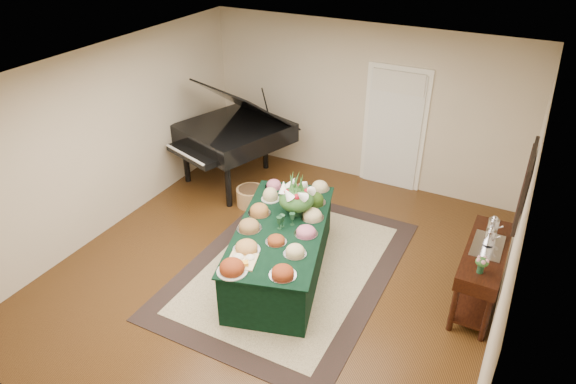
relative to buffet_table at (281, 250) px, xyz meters
The scene contains 14 objects.
ground 0.39m from the buffet_table, 145.33° to the left, with size 6.00×6.00×0.00m, color black.
area_rug 0.40m from the buffet_table, 67.02° to the left, with size 2.57×3.60×0.01m.
kitchen_doorway 3.14m from the buffet_table, 80.31° to the left, with size 1.05×0.07×2.10m.
buffet_table is the anchor object (origin of this frame).
food_platters 0.42m from the buffet_table, 156.27° to the left, with size 1.32×2.46×0.14m.
cutting_board 0.91m from the buffet_table, 94.88° to the right, with size 0.40×0.40×0.10m.
green_goblets 0.46m from the buffet_table, 33.50° to the left, with size 0.18×0.23×0.18m.
floral_centerpiece 0.75m from the buffet_table, 84.75° to the left, with size 0.48×0.48×0.48m.
grand_piano 2.74m from the buffet_table, 135.20° to the left, with size 2.01×2.12×1.83m.
wicker_basket 1.85m from the buffet_table, 133.83° to the left, with size 0.46×0.46×0.29m, color #9B6F3E.
mahogany_sideboard 2.50m from the buffet_table, 13.63° to the left, with size 0.45×1.41×0.84m.
tea_service 2.59m from the buffet_table, 16.93° to the left, with size 0.34×0.58×0.30m.
pink_bouquet 2.49m from the buffet_table, ahead, with size 0.16×0.16×0.21m.
wall_painting 3.03m from the buffet_table, 12.52° to the left, with size 0.05×0.95×0.75m.
Camera 1 is at (2.65, -4.83, 4.42)m, focal length 32.00 mm.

